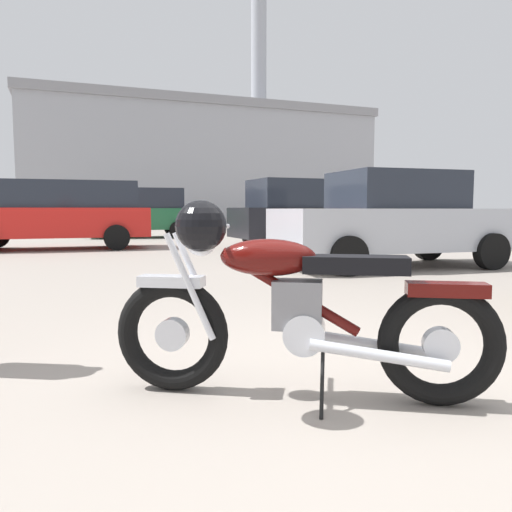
% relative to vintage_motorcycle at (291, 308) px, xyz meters
% --- Properties ---
extents(ground_plane, '(80.00, 80.00, 0.00)m').
position_rel_vintage_motorcycle_xyz_m(ground_plane, '(0.38, -0.04, -0.49)').
color(ground_plane, gray).
extents(vintage_motorcycle, '(1.93, 0.99, 1.07)m').
position_rel_vintage_motorcycle_xyz_m(vintage_motorcycle, '(0.00, 0.00, 0.00)').
color(vintage_motorcycle, black).
rests_on(vintage_motorcycle, ground_plane).
extents(pale_sedan_back, '(4.75, 2.07, 1.74)m').
position_rel_vintage_motorcycle_xyz_m(pale_sedan_back, '(-2.17, 11.36, 0.45)').
color(pale_sedan_back, black).
rests_on(pale_sedan_back, ground_plane).
extents(blue_hatchback_right, '(4.04, 2.10, 1.78)m').
position_rel_vintage_motorcycle_xyz_m(blue_hatchback_right, '(4.00, 9.88, 0.43)').
color(blue_hatchback_right, black).
rests_on(blue_hatchback_right, ground_plane).
extents(white_estate_far, '(4.24, 1.99, 1.67)m').
position_rel_vintage_motorcycle_xyz_m(white_estate_far, '(3.91, 5.37, 0.34)').
color(white_estate_far, black).
rests_on(white_estate_far, ground_plane).
extents(silver_sedan_mid, '(3.91, 1.85, 1.78)m').
position_rel_vintage_motorcycle_xyz_m(silver_sedan_mid, '(0.29, 16.27, 0.43)').
color(silver_sedan_mid, black).
rests_on(silver_sedan_mid, ground_plane).
extents(industrial_building, '(22.26, 15.86, 16.03)m').
position_rel_vintage_motorcycle_xyz_m(industrial_building, '(4.50, 32.73, 3.26)').
color(industrial_building, '#9EA0A8').
rests_on(industrial_building, ground_plane).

